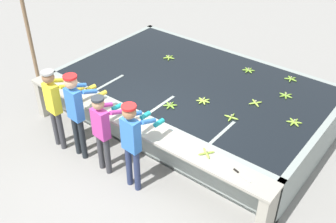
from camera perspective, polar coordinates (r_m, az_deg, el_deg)
name	(u,v)px	position (r m, az deg, el deg)	size (l,w,h in m)	color
ground_plane	(129,167)	(7.51, -5.70, -8.03)	(80.00, 80.00, 0.00)	gray
wash_tank	(195,99)	(8.57, 4.01, 1.83)	(5.54, 3.43, 0.91)	gray
work_ledge	(135,133)	(7.21, -4.78, -3.19)	(5.54, 0.45, 0.91)	#A8A393
worker_0	(55,102)	(7.68, -16.14, 1.36)	(0.45, 0.74, 1.70)	#38383D
worker_1	(76,108)	(7.30, -13.16, 0.49)	(0.44, 0.74, 1.77)	#1E2328
worker_2	(103,128)	(6.93, -9.46, -2.31)	(0.45, 0.73, 1.59)	#38383D
worker_3	(132,139)	(6.47, -5.18, -3.96)	(0.43, 0.73, 1.72)	navy
banana_bunch_floating_0	(255,103)	(7.74, 12.58, 1.22)	(0.24, 0.24, 0.08)	#9EC642
banana_bunch_floating_1	(203,101)	(7.65, 5.14, 1.57)	(0.28, 0.28, 0.08)	#9EC642
banana_bunch_floating_2	(286,95)	(8.13, 16.72, 2.25)	(0.28, 0.27, 0.08)	#75A333
banana_bunch_floating_3	(170,105)	(7.48, 0.32, 0.91)	(0.28, 0.28, 0.08)	#75A333
banana_bunch_floating_4	(294,122)	(7.39, 17.84, -1.48)	(0.27, 0.28, 0.08)	#8CB738
banana_bunch_floating_5	(249,70)	(8.86, 11.61, 5.89)	(0.26, 0.28, 0.08)	#75A333
banana_bunch_floating_6	(291,79)	(8.75, 17.41, 4.54)	(0.27, 0.28, 0.08)	#75A333
banana_bunch_floating_7	(169,58)	(9.23, 0.14, 7.84)	(0.28, 0.27, 0.08)	#8CB738
banana_bunch_floating_8	(231,117)	(7.25, 9.18, -0.84)	(0.28, 0.28, 0.08)	#8CB738
banana_bunch_ledge_0	(206,153)	(6.39, 5.59, -6.02)	(0.25, 0.25, 0.08)	#93BC3D
knife_0	(239,173)	(6.12, 10.32, -8.82)	(0.34, 0.12, 0.02)	silver
support_post_left	(27,24)	(9.87, -19.82, 11.92)	(0.09, 0.09, 3.20)	#846647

